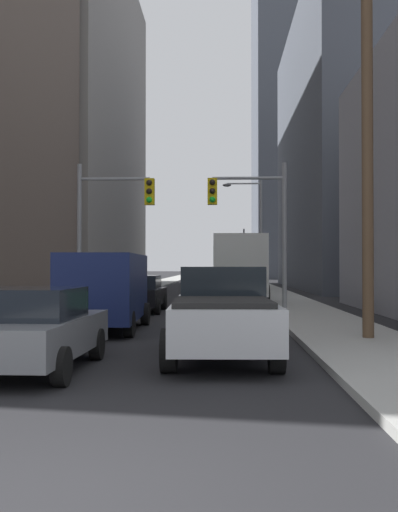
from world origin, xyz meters
The scene contains 15 objects.
sidewalk_left centered at (-4.93, 50.00, 0.07)m, with size 2.88×160.00×0.15m, color #9E9E99.
sidewalk_right centered at (4.93, 50.00, 0.07)m, with size 2.88×160.00×0.15m, color #9E9E99.
city_bus centered at (2.63, 27.97, 1.93)m, with size 2.79×11.56×3.40m.
pickup_truck_silver centered at (1.62, 7.94, 0.93)m, with size 2.20×5.45×1.90m.
cargo_van_navy centered at (-1.82, 12.88, 1.29)m, with size 2.20×5.29×2.26m.
sedan_grey centered at (-1.81, 6.12, 0.77)m, with size 1.95×4.24×1.52m.
sedan_green centered at (1.75, 19.21, 0.77)m, with size 1.96×4.27×1.52m.
sedan_black centered at (-1.78, 19.95, 0.77)m, with size 1.95×4.23×1.52m.
traffic_signal_near_left centered at (-2.80, 18.92, 4.01)m, with size 3.11×0.44×6.00m.
traffic_signal_near_right centered at (2.79, 18.92, 4.01)m, with size 3.13×0.44×6.00m.
traffic_signal_far_right centered at (2.87, 60.75, 4.00)m, with size 2.96×0.44×6.00m.
utility_pole_right centered at (5.22, 10.25, 5.63)m, with size 2.20×0.28×10.70m.
street_lamp_right centered at (3.78, 34.15, 4.56)m, with size 2.59×0.32×7.50m.
building_right_mid_block centered at (15.03, 46.65, 11.74)m, with size 14.35×28.74×23.47m, color #4C515B.
building_right_far_highrise centered at (18.39, 86.55, 26.58)m, with size 23.32×18.59×53.16m, color #4C515B.
Camera 1 is at (1.59, -4.51, 1.92)m, focal length 41.51 mm.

